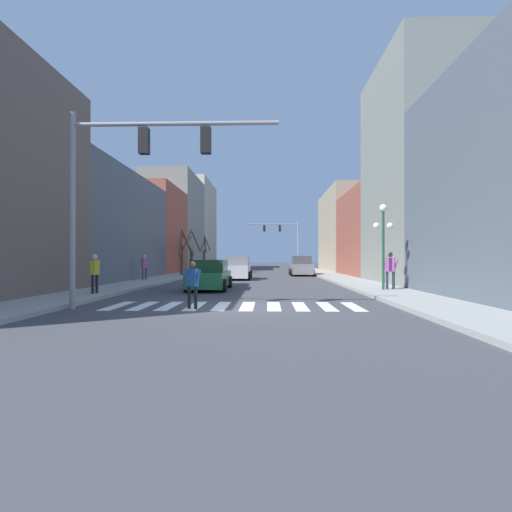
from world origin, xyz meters
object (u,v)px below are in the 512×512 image
Objects in this scene: car_parked_left_far at (210,276)px; car_parked_right_near at (237,265)px; car_parked_right_mid at (301,267)px; pedestrian_near_right_corner at (390,267)px; pedestrian_crossing_street at (192,281)px; street_lamp_right_corner at (383,229)px; pedestrian_on_left_sidewalk at (144,265)px; traffic_signal_near at (131,166)px; car_parked_left_near at (238,269)px; street_tree_left_mid at (205,253)px; street_tree_right_far at (191,254)px; street_tree_left_far at (183,253)px; pedestrian_on_right_sidewalk at (95,270)px; traffic_signal_far at (283,235)px.

car_parked_left_far is 24.33m from car_parked_right_near.
pedestrian_near_right_corner is (2.82, -17.58, 0.37)m from car_parked_right_mid.
pedestrian_crossing_street is at bearing 1.88° from car_parked_right_near.
street_lamp_right_corner is 2.36× the size of pedestrian_on_left_sidewalk.
car_parked_left_near is (2.09, 17.81, -3.81)m from traffic_signal_near.
pedestrian_near_right_corner is 1.15× the size of pedestrian_crossing_street.
car_parked_right_near is 1.03× the size of street_tree_left_mid.
car_parked_right_near is 6.28m from street_tree_right_far.
traffic_signal_near is 22.82m from street_tree_left_far.
street_tree_left_far is (-13.44, 15.74, 0.83)m from pedestrian_near_right_corner.
street_tree_right_far reaches higher than pedestrian_on_left_sidewalk.
traffic_signal_near reaches higher than car_parked_left_far.
street_tree_left_far is at bearing 128.82° from street_lamp_right_corner.
street_tree_right_far reaches higher than car_parked_left_near.
pedestrian_on_left_sidewalk is (-3.97, 14.13, -3.46)m from traffic_signal_near.
traffic_signal_near reaches higher than car_parked_right_mid.
pedestrian_crossing_street is (1.94, 0.22, -3.71)m from traffic_signal_near.
street_tree_left_mid reaches higher than pedestrian_on_left_sidewalk.
pedestrian_near_right_corner is (10.32, 6.72, -3.42)m from traffic_signal_near.
pedestrian_on_right_sidewalk is 0.93× the size of pedestrian_near_right_corner.
street_tree_left_mid is at bearing -129.88° from car_parked_right_near.
pedestrian_on_right_sidewalk is at bearing 126.29° from traffic_signal_near.
street_tree_left_mid reaches higher than car_parked_right_mid.
street_lamp_right_corner reaches higher than pedestrian_crossing_street.
street_tree_right_far is at bearing -34.10° from pedestrian_near_right_corner.
pedestrian_on_left_sidewalk is at bearing -58.79° from car_parked_left_near.
pedestrian_near_right_corner is 0.44× the size of street_tree_left_far.
street_lamp_right_corner is 2.27× the size of pedestrian_near_right_corner.
street_tree_right_far is at bearing -128.30° from traffic_signal_far.
car_parked_left_far is 1.17× the size of street_tree_left_far.
car_parked_right_mid is (7.50, 24.30, -3.79)m from traffic_signal_near.
car_parked_right_near is (0.89, 32.28, -3.80)m from traffic_signal_near.
car_parked_right_near reaches higher than pedestrian_crossing_street.
street_tree_right_far is at bearing 12.01° from pedestrian_on_right_sidewalk.
street_tree_left_far is at bearing 99.86° from car_parked_right_mid.
traffic_signal_far is 1.74× the size of street_tree_left_far.
pedestrian_crossing_street is 0.36× the size of street_tree_left_mid.
traffic_signal_near is 3.79× the size of pedestrian_near_right_corner.
traffic_signal_far is 1.49× the size of car_parked_left_near.
pedestrian_near_right_corner is at bearing -56.97° from street_tree_right_far.
street_tree_right_far is (-13.74, 21.13, 0.79)m from pedestrian_near_right_corner.
car_parked_right_near is 2.65× the size of pedestrian_on_right_sidewalk.
car_parked_left_far is at bearing 169.07° from street_lamp_right_corner.
traffic_signal_far is 4.20× the size of pedestrian_on_right_sidewalk.
car_parked_left_far is 1.07× the size of street_tree_right_far.
car_parked_left_near is 2.83× the size of pedestrian_on_right_sidewalk.
pedestrian_on_left_sidewalk is 0.96× the size of pedestrian_near_right_corner.
car_parked_left_near is at bearing -27.30° from pedestrian_on_left_sidewalk.
car_parked_left_near is at bearing -73.30° from street_tree_left_mid.
pedestrian_on_left_sidewalk is at bearing -92.33° from street_tree_right_far.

